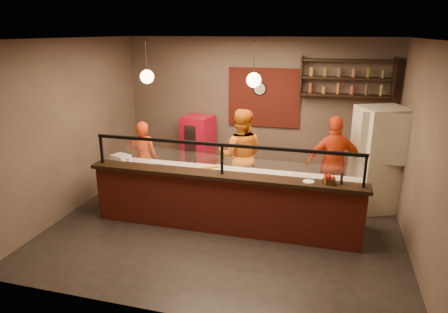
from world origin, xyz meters
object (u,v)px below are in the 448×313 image
(wall_clock, at_px, (260,89))
(condiment_caddy, at_px, (329,181))
(cook_left, at_px, (144,158))
(fridge, at_px, (379,159))
(pepper_mill, at_px, (342,179))
(cook_right, at_px, (334,164))
(red_cooler, at_px, (198,147))
(pizza_dough, at_px, (277,177))
(cook_mid, at_px, (241,156))

(wall_clock, distance_m, condiment_caddy, 3.34)
(cook_left, height_order, fridge, fridge)
(wall_clock, distance_m, cook_left, 2.93)
(cook_left, bearing_deg, pepper_mill, 155.25)
(cook_right, relative_size, pepper_mill, 9.87)
(pepper_mill, bearing_deg, condiment_caddy, -173.82)
(red_cooler, bearing_deg, pepper_mill, -25.99)
(cook_right, height_order, pizza_dough, cook_right)
(fridge, distance_m, red_cooler, 3.93)
(cook_left, relative_size, pepper_mill, 8.48)
(pepper_mill, bearing_deg, red_cooler, 142.44)
(cook_mid, bearing_deg, condiment_caddy, 133.11)
(cook_right, xyz_separation_m, fridge, (0.81, 0.22, 0.08))
(wall_clock, relative_size, cook_mid, 0.16)
(fridge, xyz_separation_m, pepper_mill, (-0.71, -1.70, 0.16))
(cook_mid, distance_m, pepper_mill, 2.37)
(cook_mid, bearing_deg, pizza_dough, 126.34)
(cook_left, bearing_deg, wall_clock, -152.53)
(cook_mid, height_order, pepper_mill, cook_mid)
(red_cooler, bearing_deg, cook_mid, -28.17)
(cook_mid, relative_size, cook_right, 1.04)
(condiment_caddy, bearing_deg, cook_right, 87.00)
(cook_right, height_order, red_cooler, cook_right)
(cook_right, relative_size, condiment_caddy, 10.77)
(cook_mid, height_order, cook_right, cook_mid)
(pizza_dough, bearing_deg, cook_left, 165.86)
(wall_clock, xyz_separation_m, cook_mid, (-0.11, -1.34, -1.16))
(cook_left, relative_size, fridge, 0.79)
(cook_mid, bearing_deg, fridge, 179.11)
(pizza_dough, bearing_deg, fridge, 34.35)
(condiment_caddy, bearing_deg, pizza_dough, 149.05)
(cook_left, distance_m, pepper_mill, 4.15)
(cook_left, height_order, red_cooler, cook_left)
(wall_clock, height_order, cook_left, wall_clock)
(pizza_dough, relative_size, condiment_caddy, 3.13)
(cook_left, relative_size, red_cooler, 1.06)
(cook_left, distance_m, red_cooler, 1.43)
(red_cooler, height_order, pizza_dough, red_cooler)
(cook_left, distance_m, pizza_dough, 2.99)
(wall_clock, bearing_deg, cook_left, -145.07)
(fridge, relative_size, red_cooler, 1.35)
(cook_left, distance_m, cook_right, 3.85)
(cook_mid, height_order, pizza_dough, cook_mid)
(cook_right, distance_m, fridge, 0.84)
(cook_mid, xyz_separation_m, pepper_mill, (1.91, -1.39, 0.21))
(red_cooler, xyz_separation_m, condiment_caddy, (2.96, -2.44, 0.37))
(wall_clock, relative_size, cook_left, 0.19)
(cook_mid, relative_size, fridge, 0.95)
(cook_mid, relative_size, pepper_mill, 10.23)
(fridge, xyz_separation_m, pizza_dough, (-1.75, -1.20, -0.09))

